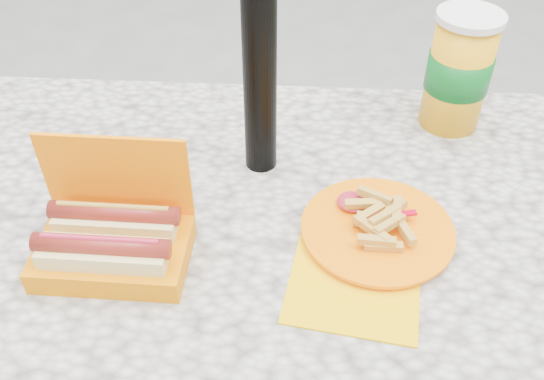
{
  "coord_description": "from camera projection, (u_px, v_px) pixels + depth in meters",
  "views": [
    {
      "loc": [
        0.07,
        -0.61,
        1.37
      ],
      "look_at": [
        0.03,
        0.04,
        0.8
      ],
      "focal_mm": 40.0,
      "sensor_mm": 36.0,
      "label": 1
    }
  ],
  "objects": [
    {
      "name": "picnic_table",
      "position": [
        254.0,
        282.0,
        0.94
      ],
      "size": [
        1.2,
        0.8,
        0.75
      ],
      "color": "beige",
      "rests_on": "ground"
    },
    {
      "name": "hotdog_box",
      "position": [
        112.0,
        240.0,
        0.8
      ],
      "size": [
        0.2,
        0.14,
        0.17
      ],
      "rotation": [
        0.0,
        0.0,
        -0.02
      ],
      "color": "#FF7700",
      "rests_on": "picnic_table"
    },
    {
      "name": "fries_plate",
      "position": [
        375.0,
        232.0,
        0.85
      ],
      "size": [
        0.24,
        0.3,
        0.04
      ],
      "rotation": [
        0.0,
        0.0,
        -0.08
      ],
      "color": "#FFC000",
      "rests_on": "picnic_table"
    },
    {
      "name": "soda_cup",
      "position": [
        459.0,
        71.0,
        1.01
      ],
      "size": [
        0.11,
        0.11,
        0.2
      ],
      "rotation": [
        0.0,
        0.0,
        0.14
      ],
      "color": "#FFAB12",
      "rests_on": "picnic_table"
    }
  ]
}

